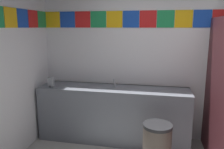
% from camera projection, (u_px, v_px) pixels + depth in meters
% --- Properties ---
extents(wall_back, '(4.32, 0.09, 2.54)m').
position_uv_depth(wall_back, '(172.00, 63.00, 3.71)').
color(wall_back, silver).
rests_on(wall_back, ground_plane).
extents(vanity_counter, '(2.41, 0.55, 0.89)m').
position_uv_depth(vanity_counter, '(113.00, 114.00, 3.75)').
color(vanity_counter, slate).
rests_on(vanity_counter, ground_plane).
extents(faucet_center, '(0.04, 0.10, 0.14)m').
position_uv_depth(faucet_center, '(114.00, 83.00, 3.74)').
color(faucet_center, silver).
rests_on(faucet_center, vanity_counter).
extents(soap_dispenser, '(0.09, 0.09, 0.16)m').
position_uv_depth(soap_dispenser, '(51.00, 82.00, 3.70)').
color(soap_dispenser, gray).
rests_on(soap_dispenser, vanity_counter).
extents(trash_bin, '(0.37, 0.37, 0.64)m').
position_uv_depth(trash_bin, '(157.00, 147.00, 2.96)').
color(trash_bin, brown).
rests_on(trash_bin, ground_plane).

